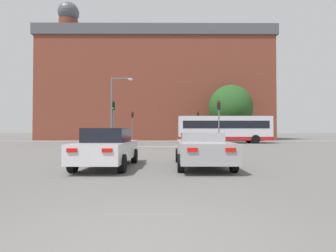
{
  "coord_description": "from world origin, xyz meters",
  "views": [
    {
      "loc": [
        0.38,
        -3.15,
        1.41
      ],
      "look_at": [
        0.54,
        28.53,
        2.06
      ],
      "focal_mm": 28.0,
      "sensor_mm": 36.0,
      "label": 1
    }
  ],
  "objects_px": {
    "bus_crossing_lead": "(224,129)",
    "traffic_light_near_left": "(113,116)",
    "traffic_light_far_right": "(198,121)",
    "traffic_light_far_left": "(132,121)",
    "car_saloon_left": "(108,148)",
    "car_roadster_right": "(202,149)",
    "traffic_light_near_right": "(219,116)",
    "pedestrian_waiting": "(188,135)",
    "pedestrian_walking_east": "(127,134)",
    "street_lamp_junction": "(116,103)"
  },
  "relations": [
    {
      "from": "bus_crossing_lead",
      "to": "traffic_light_near_left",
      "type": "relative_size",
      "value": 2.57
    },
    {
      "from": "traffic_light_far_right",
      "to": "traffic_light_far_left",
      "type": "xyz_separation_m",
      "value": [
        -9.44,
        0.56,
        0.02
      ]
    },
    {
      "from": "car_saloon_left",
      "to": "car_roadster_right",
      "type": "distance_m",
      "value": 3.76
    },
    {
      "from": "traffic_light_near_right",
      "to": "traffic_light_far_left",
      "type": "distance_m",
      "value": 16.58
    },
    {
      "from": "traffic_light_far_left",
      "to": "traffic_light_near_left",
      "type": "relative_size",
      "value": 0.99
    },
    {
      "from": "traffic_light_far_left",
      "to": "traffic_light_far_right",
      "type": "bearing_deg",
      "value": -3.42
    },
    {
      "from": "traffic_light_near_right",
      "to": "traffic_light_near_left",
      "type": "xyz_separation_m",
      "value": [
        -10.02,
        0.44,
        -0.01
      ]
    },
    {
      "from": "car_roadster_right",
      "to": "pedestrian_waiting",
      "type": "relative_size",
      "value": 3.13
    },
    {
      "from": "bus_crossing_lead",
      "to": "traffic_light_far_right",
      "type": "relative_size",
      "value": 2.6
    },
    {
      "from": "car_saloon_left",
      "to": "car_roadster_right",
      "type": "xyz_separation_m",
      "value": [
        3.75,
        0.24,
        -0.07
      ]
    },
    {
      "from": "car_saloon_left",
      "to": "traffic_light_far_left",
      "type": "relative_size",
      "value": 1.07
    },
    {
      "from": "traffic_light_near_left",
      "to": "pedestrian_walking_east",
      "type": "bearing_deg",
      "value": 93.37
    },
    {
      "from": "car_roadster_right",
      "to": "street_lamp_junction",
      "type": "height_order",
      "value": "street_lamp_junction"
    },
    {
      "from": "traffic_light_far_left",
      "to": "traffic_light_near_left",
      "type": "distance_m",
      "value": 12.88
    },
    {
      "from": "traffic_light_near_right",
      "to": "street_lamp_junction",
      "type": "height_order",
      "value": "street_lamp_junction"
    },
    {
      "from": "street_lamp_junction",
      "to": "pedestrian_waiting",
      "type": "relative_size",
      "value": 4.21
    },
    {
      "from": "traffic_light_near_right",
      "to": "traffic_light_near_left",
      "type": "bearing_deg",
      "value": 177.51
    },
    {
      "from": "car_saloon_left",
      "to": "street_lamp_junction",
      "type": "height_order",
      "value": "street_lamp_junction"
    },
    {
      "from": "pedestrian_waiting",
      "to": "traffic_light_near_right",
      "type": "bearing_deg",
      "value": 167.64
    },
    {
      "from": "bus_crossing_lead",
      "to": "pedestrian_walking_east",
      "type": "height_order",
      "value": "bus_crossing_lead"
    },
    {
      "from": "car_roadster_right",
      "to": "bus_crossing_lead",
      "type": "relative_size",
      "value": 0.45
    },
    {
      "from": "street_lamp_junction",
      "to": "traffic_light_near_left",
      "type": "bearing_deg",
      "value": 172.39
    },
    {
      "from": "car_saloon_left",
      "to": "pedestrian_waiting",
      "type": "height_order",
      "value": "pedestrian_waiting"
    },
    {
      "from": "traffic_light_far_left",
      "to": "pedestrian_walking_east",
      "type": "bearing_deg",
      "value": 144.26
    },
    {
      "from": "traffic_light_near_left",
      "to": "pedestrian_waiting",
      "type": "bearing_deg",
      "value": 58.27
    },
    {
      "from": "bus_crossing_lead",
      "to": "traffic_light_near_left",
      "type": "distance_m",
      "value": 13.72
    },
    {
      "from": "car_saloon_left",
      "to": "bus_crossing_lead",
      "type": "distance_m",
      "value": 23.11
    },
    {
      "from": "car_saloon_left",
      "to": "traffic_light_far_right",
      "type": "bearing_deg",
      "value": 77.35
    },
    {
      "from": "car_roadster_right",
      "to": "pedestrian_walking_east",
      "type": "bearing_deg",
      "value": 105.41
    },
    {
      "from": "traffic_light_near_right",
      "to": "street_lamp_junction",
      "type": "bearing_deg",
      "value": 177.64
    },
    {
      "from": "traffic_light_far_right",
      "to": "pedestrian_walking_east",
      "type": "relative_size",
      "value": 2.35
    },
    {
      "from": "car_saloon_left",
      "to": "pedestrian_walking_east",
      "type": "height_order",
      "value": "pedestrian_walking_east"
    },
    {
      "from": "bus_crossing_lead",
      "to": "traffic_light_near_left",
      "type": "bearing_deg",
      "value": 118.49
    },
    {
      "from": "street_lamp_junction",
      "to": "pedestrian_waiting",
      "type": "bearing_deg",
      "value": 59.08
    },
    {
      "from": "car_saloon_left",
      "to": "traffic_light_far_left",
      "type": "height_order",
      "value": "traffic_light_far_left"
    },
    {
      "from": "traffic_light_far_left",
      "to": "street_lamp_junction",
      "type": "bearing_deg",
      "value": -89.61
    },
    {
      "from": "car_roadster_right",
      "to": "traffic_light_near_left",
      "type": "height_order",
      "value": "traffic_light_near_left"
    },
    {
      "from": "pedestrian_waiting",
      "to": "pedestrian_walking_east",
      "type": "relative_size",
      "value": 0.88
    },
    {
      "from": "traffic_light_far_right",
      "to": "pedestrian_waiting",
      "type": "xyz_separation_m",
      "value": [
        -1.39,
        0.94,
        -1.92
      ]
    },
    {
      "from": "traffic_light_far_left",
      "to": "car_roadster_right",
      "type": "bearing_deg",
      "value": -76.83
    },
    {
      "from": "car_roadster_right",
      "to": "bus_crossing_lead",
      "type": "distance_m",
      "value": 21.66
    },
    {
      "from": "car_roadster_right",
      "to": "traffic_light_far_left",
      "type": "xyz_separation_m",
      "value": [
        -6.38,
        27.29,
        2.14
      ]
    },
    {
      "from": "traffic_light_far_right",
      "to": "traffic_light_near_right",
      "type": "height_order",
      "value": "traffic_light_near_right"
    },
    {
      "from": "bus_crossing_lead",
      "to": "traffic_light_far_left",
      "type": "relative_size",
      "value": 2.58
    },
    {
      "from": "bus_crossing_lead",
      "to": "pedestrian_waiting",
      "type": "height_order",
      "value": "bus_crossing_lead"
    },
    {
      "from": "traffic_light_near_left",
      "to": "car_roadster_right",
      "type": "bearing_deg",
      "value": -65.61
    },
    {
      "from": "traffic_light_near_right",
      "to": "street_lamp_junction",
      "type": "xyz_separation_m",
      "value": [
        -9.79,
        0.4,
        1.22
      ]
    },
    {
      "from": "car_roadster_right",
      "to": "traffic_light_far_right",
      "type": "distance_m",
      "value": 26.98
    },
    {
      "from": "traffic_light_near_right",
      "to": "bus_crossing_lead",
      "type": "bearing_deg",
      "value": 74.03
    },
    {
      "from": "traffic_light_near_right",
      "to": "pedestrian_waiting",
      "type": "distance_m",
      "value": 13.95
    }
  ]
}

